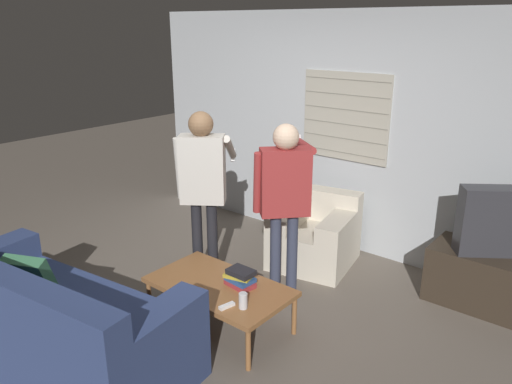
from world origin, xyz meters
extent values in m
plane|color=#665B51|center=(0.00, 0.00, 0.00)|extent=(16.00, 16.00, 0.00)
cube|color=#ADB2B7|center=(0.00, 2.03, 1.27)|extent=(5.20, 0.06, 2.55)
cube|color=#A8A393|center=(0.09, 1.99, 1.47)|extent=(1.01, 0.02, 0.93)
cube|color=gray|center=(0.09, 1.98, 1.08)|extent=(0.99, 0.00, 0.01)
cube|color=gray|center=(0.09, 1.98, 1.24)|extent=(0.99, 0.00, 0.01)
cube|color=gray|center=(0.09, 1.98, 1.39)|extent=(0.99, 0.00, 0.01)
cube|color=gray|center=(0.09, 1.98, 1.55)|extent=(0.99, 0.00, 0.01)
cube|color=gray|center=(0.09, 1.98, 1.70)|extent=(0.99, 0.00, 0.01)
cube|color=gray|center=(0.09, 1.98, 1.86)|extent=(0.99, 0.00, 0.01)
cube|color=navy|center=(-0.46, -1.12, 0.23)|extent=(2.17, 1.16, 0.47)
cube|color=navy|center=(-0.41, -1.47, 0.67)|extent=(2.09, 0.46, 0.41)
cube|color=navy|center=(0.46, -1.01, 0.58)|extent=(0.35, 0.93, 0.21)
cube|color=#38704C|center=(-0.82, -1.12, 0.57)|extent=(0.42, 0.35, 0.37)
cube|color=beige|center=(0.12, 1.41, 0.20)|extent=(0.92, 0.94, 0.40)
cube|color=beige|center=(0.06, 1.71, 0.56)|extent=(0.80, 0.35, 0.33)
cube|color=beige|center=(0.38, 1.46, 0.49)|extent=(0.40, 0.84, 0.18)
cube|color=beige|center=(-0.14, 1.36, 0.49)|extent=(0.40, 0.84, 0.18)
cube|color=brown|center=(0.15, -0.05, 0.36)|extent=(1.18, 0.66, 0.04)
cylinder|color=brown|center=(-0.40, 0.23, 0.17)|extent=(0.04, 0.04, 0.34)
cylinder|color=brown|center=(0.70, 0.23, 0.17)|extent=(0.04, 0.04, 0.34)
cylinder|color=brown|center=(-0.40, -0.34, 0.17)|extent=(0.04, 0.04, 0.34)
cylinder|color=brown|center=(0.70, -0.34, 0.17)|extent=(0.04, 0.04, 0.34)
cube|color=#33281E|center=(1.76, 1.67, 0.26)|extent=(0.94, 0.51, 0.51)
cube|color=#2D2D33|center=(1.76, 1.67, 0.81)|extent=(0.61, 0.51, 0.60)
cube|color=#3D4738|center=(1.70, 1.75, 0.81)|extent=(0.43, 0.31, 0.49)
cylinder|color=black|center=(-0.52, 0.35, 0.42)|extent=(0.10, 0.10, 0.84)
cylinder|color=black|center=(-0.40, 0.44, 0.42)|extent=(0.10, 0.10, 0.84)
cube|color=beige|center=(-0.46, 0.40, 1.15)|extent=(0.45, 0.40, 0.63)
sphere|color=#846042|center=(-0.46, 0.40, 1.57)|extent=(0.22, 0.22, 0.22)
cylinder|color=beige|center=(-0.67, 0.30, 1.14)|extent=(0.15, 0.17, 0.60)
cylinder|color=beige|center=(-0.43, 0.74, 1.29)|extent=(0.38, 0.50, 0.34)
cube|color=white|center=(-0.58, 0.95, 1.15)|extent=(0.08, 0.09, 0.13)
cylinder|color=#33384C|center=(0.19, 0.65, 0.40)|extent=(0.10, 0.10, 0.80)
cylinder|color=#33384C|center=(0.30, 0.76, 0.40)|extent=(0.10, 0.10, 0.80)
cube|color=maroon|center=(0.25, 0.70, 1.09)|extent=(0.44, 0.45, 0.60)
sphere|color=beige|center=(0.25, 0.70, 1.49)|extent=(0.23, 0.23, 0.23)
cylinder|color=maroon|center=(0.05, 0.56, 1.08)|extent=(0.16, 0.16, 0.57)
cylinder|color=maroon|center=(0.20, 1.07, 1.34)|extent=(0.46, 0.44, 0.11)
cube|color=white|center=(-0.01, 1.26, 1.32)|extent=(0.05, 0.05, 0.13)
cube|color=maroon|center=(0.30, 0.03, 0.40)|extent=(0.26, 0.18, 0.04)
cube|color=#284C89|center=(0.29, 0.04, 0.44)|extent=(0.23, 0.18, 0.03)
cube|color=gold|center=(0.28, 0.04, 0.47)|extent=(0.25, 0.20, 0.03)
cube|color=black|center=(0.30, 0.04, 0.51)|extent=(0.21, 0.15, 0.04)
cylinder|color=silver|center=(0.53, -0.20, 0.44)|extent=(0.07, 0.07, 0.12)
cylinder|color=silver|center=(0.53, -0.20, 0.51)|extent=(0.06, 0.06, 0.00)
cube|color=white|center=(0.43, -0.27, 0.40)|extent=(0.07, 0.14, 0.02)
camera|label=1|loc=(2.66, -2.67, 2.40)|focal=35.00mm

